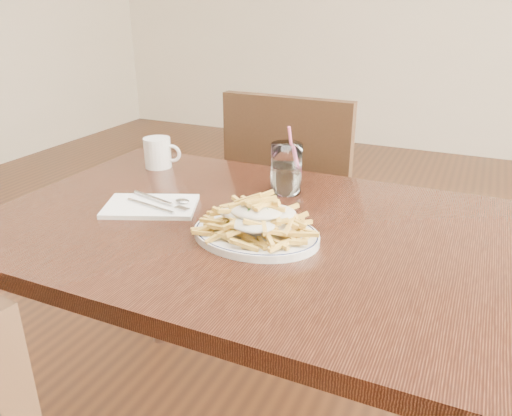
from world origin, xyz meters
The scene contains 8 objects.
table centered at (0.00, 0.00, 0.67)m, with size 1.20×0.80×0.75m.
chair_far centered at (-0.11, 0.62, 0.53)m, with size 0.44×0.44×0.94m.
fries_plate centered at (0.05, -0.07, 0.76)m, with size 0.29×0.25×0.02m.
loaded_fries centered at (0.05, -0.07, 0.80)m, with size 0.26×0.22×0.07m.
napkin centered at (-0.25, -0.03, 0.76)m, with size 0.22×0.14×0.01m, color white.
cutlery centered at (-0.25, -0.02, 0.76)m, with size 0.19×0.09×0.01m.
water_glass centered at (0.01, 0.21, 0.81)m, with size 0.08×0.08×0.18m.
coffee_mug centered at (-0.42, 0.25, 0.79)m, with size 0.11×0.08×0.09m.
Camera 1 is at (0.45, -0.94, 1.22)m, focal length 35.00 mm.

